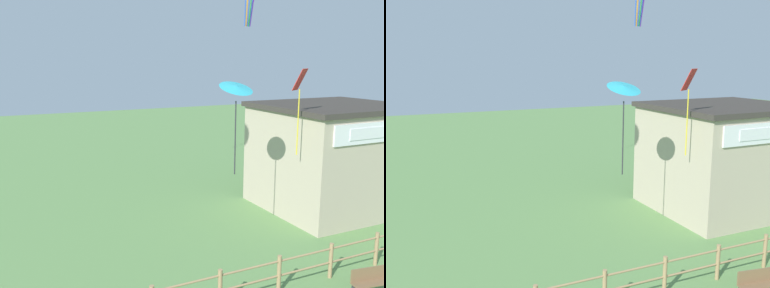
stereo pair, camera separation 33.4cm
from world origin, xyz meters
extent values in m
cylinder|color=#9E7F56|center=(2.19, 7.47, 0.64)|extent=(0.14, 0.14, 1.28)
cylinder|color=#9E7F56|center=(4.38, 7.47, 0.64)|extent=(0.14, 0.14, 1.28)
cylinder|color=#9E7F56|center=(6.57, 7.47, 0.64)|extent=(0.14, 0.14, 1.28)
cylinder|color=#9E7F56|center=(0.00, 7.47, 1.09)|extent=(17.53, 0.07, 0.07)
cube|color=#B7A88E|center=(9.66, 13.27, 2.54)|extent=(6.65, 6.01, 5.09)
cube|color=#38332D|center=(9.66, 13.27, 5.21)|extent=(6.95, 6.31, 0.24)
cube|color=brown|center=(4.90, 5.96, 0.45)|extent=(1.70, 0.66, 0.05)
cube|color=brown|center=(4.93, 6.14, 0.70)|extent=(1.64, 0.30, 0.43)
cylinder|color=purple|center=(6.42, 15.87, 10.41)|extent=(0.22, 0.40, 2.57)
cone|color=#2DB2C6|center=(2.61, 11.08, 6.47)|extent=(1.41, 1.36, 0.57)
cylinder|color=#2D2D33|center=(2.61, 11.08, 4.50)|extent=(0.05, 0.05, 2.88)
cube|color=red|center=(5.85, 11.35, 6.68)|extent=(0.84, 0.76, 0.90)
cylinder|color=yellow|center=(5.85, 11.35, 4.88)|extent=(0.05, 0.05, 2.80)
camera|label=1|loc=(-5.85, -2.91, 7.48)|focal=40.00mm
camera|label=2|loc=(-5.55, -3.05, 7.48)|focal=40.00mm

